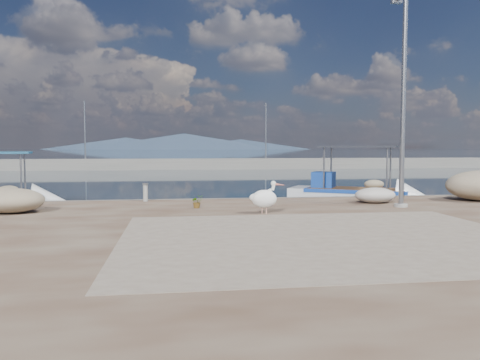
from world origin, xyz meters
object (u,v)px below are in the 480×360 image
(boat_right, at_px, (356,197))
(lamp_post, at_px, (403,107))
(pelican, at_px, (265,198))
(bollard_near, at_px, (145,191))

(boat_right, relative_size, lamp_post, 0.91)
(boat_right, distance_m, pelican, 8.68)
(boat_right, height_order, bollard_near, boat_right)
(boat_right, distance_m, lamp_post, 6.75)
(pelican, bearing_deg, bollard_near, 149.34)
(lamp_post, distance_m, bollard_near, 9.40)
(lamp_post, bearing_deg, boat_right, 82.87)
(lamp_post, bearing_deg, pelican, -168.24)
(boat_right, xyz_separation_m, lamp_post, (-0.71, -5.68, 3.57))
(boat_right, bearing_deg, bollard_near, -131.51)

